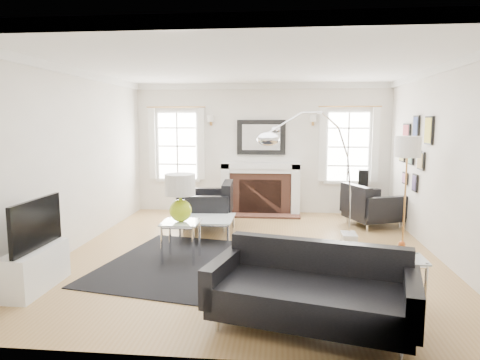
# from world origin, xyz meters

# --- Properties ---
(floor) EXTENTS (6.00, 6.00, 0.00)m
(floor) POSITION_xyz_m (0.00, 0.00, 0.00)
(floor) COLOR #A07743
(floor) RESTS_ON ground
(back_wall) EXTENTS (5.50, 0.04, 2.80)m
(back_wall) POSITION_xyz_m (0.00, 3.00, 1.40)
(back_wall) COLOR beige
(back_wall) RESTS_ON floor
(front_wall) EXTENTS (5.50, 0.04, 2.80)m
(front_wall) POSITION_xyz_m (0.00, -3.00, 1.40)
(front_wall) COLOR beige
(front_wall) RESTS_ON floor
(left_wall) EXTENTS (0.04, 6.00, 2.80)m
(left_wall) POSITION_xyz_m (-2.75, 0.00, 1.40)
(left_wall) COLOR beige
(left_wall) RESTS_ON floor
(right_wall) EXTENTS (0.04, 6.00, 2.80)m
(right_wall) POSITION_xyz_m (2.75, 0.00, 1.40)
(right_wall) COLOR beige
(right_wall) RESTS_ON floor
(ceiling) EXTENTS (5.50, 6.00, 0.02)m
(ceiling) POSITION_xyz_m (0.00, 0.00, 2.80)
(ceiling) COLOR white
(ceiling) RESTS_ON back_wall
(crown_molding) EXTENTS (5.50, 6.00, 0.12)m
(crown_molding) POSITION_xyz_m (0.00, 0.00, 2.74)
(crown_molding) COLOR white
(crown_molding) RESTS_ON back_wall
(fireplace) EXTENTS (1.70, 0.69, 1.11)m
(fireplace) POSITION_xyz_m (0.00, 2.79, 0.54)
(fireplace) COLOR white
(fireplace) RESTS_ON floor
(mantel_mirror) EXTENTS (1.05, 0.07, 0.75)m
(mantel_mirror) POSITION_xyz_m (0.00, 2.95, 1.65)
(mantel_mirror) COLOR black
(mantel_mirror) RESTS_ON back_wall
(window_left) EXTENTS (1.24, 0.15, 1.62)m
(window_left) POSITION_xyz_m (-1.85, 2.95, 1.46)
(window_left) COLOR white
(window_left) RESTS_ON back_wall
(window_right) EXTENTS (1.24, 0.15, 1.62)m
(window_right) POSITION_xyz_m (1.85, 2.95, 1.46)
(window_right) COLOR white
(window_right) RESTS_ON back_wall
(gallery_wall) EXTENTS (0.04, 1.73, 1.29)m
(gallery_wall) POSITION_xyz_m (2.72, 1.30, 1.53)
(gallery_wall) COLOR black
(gallery_wall) RESTS_ON right_wall
(tv_unit) EXTENTS (0.35, 1.00, 1.09)m
(tv_unit) POSITION_xyz_m (-2.44, -1.70, 0.33)
(tv_unit) COLOR white
(tv_unit) RESTS_ON floor
(area_rug) EXTENTS (3.45, 3.05, 0.01)m
(area_rug) POSITION_xyz_m (-0.43, -0.72, 0.01)
(area_rug) COLOR black
(area_rug) RESTS_ON floor
(sofa) EXTENTS (2.11, 1.34, 0.64)m
(sofa) POSITION_xyz_m (0.76, -2.30, 0.35)
(sofa) COLOR black
(sofa) RESTS_ON floor
(armchair_left) EXTENTS (1.01, 1.11, 0.71)m
(armchair_left) POSITION_xyz_m (-0.89, 1.48, 0.40)
(armchair_left) COLOR black
(armchair_left) RESTS_ON floor
(armchair_right) EXTENTS (1.18, 1.25, 0.67)m
(armchair_right) POSITION_xyz_m (2.14, 1.88, 0.37)
(armchair_right) COLOR black
(armchair_right) RESTS_ON floor
(coffee_table) EXTENTS (0.86, 0.86, 0.38)m
(coffee_table) POSITION_xyz_m (-0.78, 0.63, 0.35)
(coffee_table) COLOR silver
(coffee_table) RESTS_ON floor
(side_table_left) EXTENTS (0.52, 0.52, 0.58)m
(side_table_left) POSITION_xyz_m (-0.97, -0.49, 0.47)
(side_table_left) COLOR silver
(side_table_left) RESTS_ON floor
(nesting_table) EXTENTS (0.50, 0.42, 0.55)m
(nesting_table) POSITION_xyz_m (1.73, -1.79, 0.43)
(nesting_table) COLOR silver
(nesting_table) RESTS_ON floor
(gourd_lamp) EXTENTS (0.42, 0.42, 0.68)m
(gourd_lamp) POSITION_xyz_m (-0.97, -0.49, 0.97)
(gourd_lamp) COLOR #B1D21A
(gourd_lamp) RESTS_ON side_table_left
(orange_vase) EXTENTS (0.10, 0.10, 0.16)m
(orange_vase) POSITION_xyz_m (1.73, -1.79, 0.64)
(orange_vase) COLOR #CF551A
(orange_vase) RESTS_ON nesting_table
(arc_floor_lamp) EXTENTS (1.56, 1.45, 2.21)m
(arc_floor_lamp) POSITION_xyz_m (0.91, 0.03, 1.20)
(arc_floor_lamp) COLOR silver
(arc_floor_lamp) RESTS_ON floor
(stick_floor_lamp) EXTENTS (0.36, 0.36, 1.78)m
(stick_floor_lamp) POSITION_xyz_m (2.20, -0.15, 1.55)
(stick_floor_lamp) COLOR #BE8542
(stick_floor_lamp) RESTS_ON floor
(speaker_tower) EXTENTS (0.23, 0.23, 0.99)m
(speaker_tower) POSITION_xyz_m (2.14, 2.65, 0.50)
(speaker_tower) COLOR black
(speaker_tower) RESTS_ON floor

